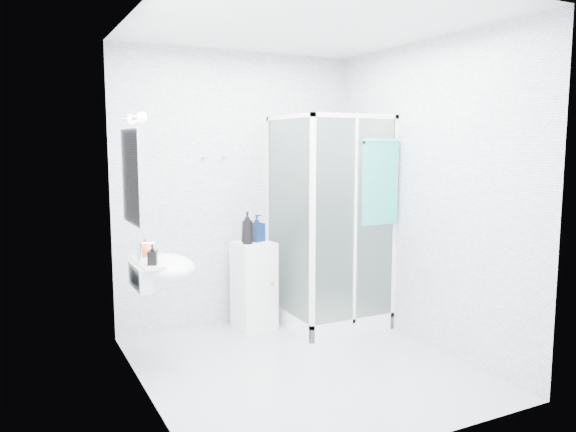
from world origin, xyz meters
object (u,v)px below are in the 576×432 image
storage_cabinet (254,285)px  soap_dispenser_orange (145,248)px  shampoo_bottle_b (257,228)px  wall_basin (161,268)px  shower_enclosure (326,280)px  shampoo_bottle_a (247,228)px  hand_towel (380,180)px  soap_dispenser_black (152,255)px

storage_cabinet → soap_dispenser_orange: (-1.11, -0.45, 0.53)m
storage_cabinet → shampoo_bottle_b: (0.05, 0.04, 0.54)m
wall_basin → soap_dispenser_orange: 0.21m
storage_cabinet → soap_dispenser_orange: size_ratio=5.53×
storage_cabinet → shower_enclosure: bearing=-28.2°
shower_enclosure → shampoo_bottle_b: 0.83m
shower_enclosure → shampoo_bottle_a: 0.91m
shampoo_bottle_a → hand_towel: bearing=-31.8°
shower_enclosure → wall_basin: shower_enclosure is taller
shower_enclosure → wall_basin: 1.72m
shower_enclosure → soap_dispenser_black: bearing=-165.2°
hand_towel → shampoo_bottle_a: bearing=148.2°
shower_enclosure → hand_towel: 1.10m
shampoo_bottle_b → shower_enclosure: bearing=-27.9°
soap_dispenser_black → shampoo_bottle_a: bearing=33.7°
wall_basin → shampoo_bottle_a: size_ratio=1.88×
hand_towel → soap_dispenser_black: (-2.06, -0.06, -0.48)m
hand_towel → shampoo_bottle_b: size_ratio=3.00×
wall_basin → shampoo_bottle_a: bearing=30.0°
shower_enclosure → shampoo_bottle_b: size_ratio=7.81×
shower_enclosure → soap_dispenser_orange: 1.81m
shampoo_bottle_b → wall_basin: bearing=-149.9°
wall_basin → hand_towel: 2.06m
storage_cabinet → hand_towel: (0.94, -0.67, 1.01)m
shower_enclosure → shampoo_bottle_a: shower_enclosure is taller
shower_enclosure → storage_cabinet: (-0.63, 0.27, -0.04)m
storage_cabinet → hand_towel: 1.53m
wall_basin → soap_dispenser_orange: size_ratio=3.76×
storage_cabinet → shampoo_bottle_b: bearing=31.6°
shampoo_bottle_a → shampoo_bottle_b: shampoo_bottle_a is taller
shower_enclosure → soap_dispenser_black: (-1.75, -0.46, 0.49)m
soap_dispenser_orange → soap_dispenser_black: same height
storage_cabinet → wall_basin: bearing=-155.1°
shower_enclosure → wall_basin: (-1.66, -0.32, 0.35)m
hand_towel → soap_dispenser_black: 2.12m
wall_basin → hand_towel: hand_towel is taller
wall_basin → shampoo_bottle_b: bearing=30.1°
hand_towel → soap_dispenser_black: bearing=-178.3°
wall_basin → soap_dispenser_orange: soap_dispenser_orange is taller
hand_towel → shampoo_bottle_b: 1.23m
shower_enclosure → hand_towel: bearing=-52.2°
shampoo_bottle_b → soap_dispenser_orange: (-1.15, -0.48, -0.01)m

